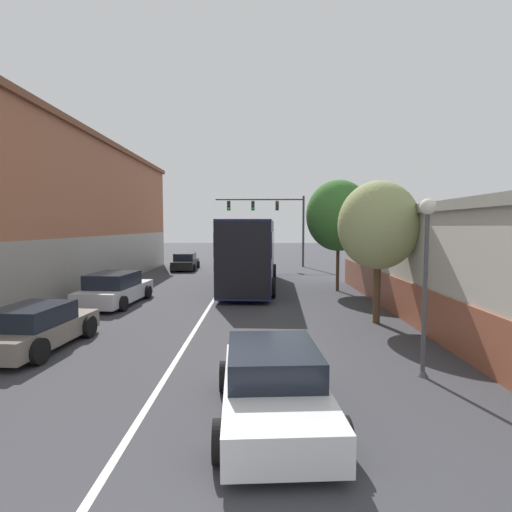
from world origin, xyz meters
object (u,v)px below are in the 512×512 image
at_px(bus, 251,250).
at_px(parked_car_left_mid, 185,262).
at_px(street_tree_far, 338,216).
at_px(parked_car_left_far, 36,328).
at_px(hatchback_foreground, 273,384).
at_px(parked_car_left_near, 115,289).
at_px(street_tree_near, 378,226).
at_px(street_lamp, 426,264).
at_px(traffic_signal_gantry, 273,214).

bearing_deg(bus, parked_car_left_mid, 33.21).
bearing_deg(street_tree_far, parked_car_left_far, -135.44).
relative_size(bus, hatchback_foreground, 2.63).
xyz_separation_m(hatchback_foreground, parked_car_left_mid, (-6.17, 24.64, 0.02)).
height_order(parked_car_left_near, street_tree_near, street_tree_near).
distance_m(parked_car_left_mid, street_tree_far, 14.90).
xyz_separation_m(bus, parked_car_left_far, (-5.77, -11.55, -1.49)).
height_order(hatchback_foreground, parked_car_left_far, parked_car_left_far).
height_order(bus, parked_car_left_mid, bus).
xyz_separation_m(parked_car_left_mid, street_lamp, (9.69, -22.62, 1.99)).
xyz_separation_m(bus, street_tree_near, (4.69, -8.36, 1.37)).
xyz_separation_m(bus, hatchback_foreground, (0.75, -15.49, -1.50)).
height_order(hatchback_foreground, street_tree_far, street_tree_far).
bearing_deg(traffic_signal_gantry, street_tree_near, -81.33).
height_order(traffic_signal_gantry, street_lamp, traffic_signal_gantry).
bearing_deg(street_tree_far, parked_car_left_mid, 134.13).
bearing_deg(street_tree_near, parked_car_left_near, 162.76).
bearing_deg(parked_car_left_far, parked_car_left_near, 5.83).
bearing_deg(bus, parked_car_left_far, 156.02).
distance_m(bus, street_lamp, 14.15).
bearing_deg(bus, street_tree_far, -102.55).
bearing_deg(street_tree_far, street_tree_near, -89.90).
xyz_separation_m(street_lamp, street_tree_near, (0.42, 5.11, 0.86)).
relative_size(bus, parked_car_left_far, 2.68).
xyz_separation_m(hatchback_foreground, street_lamp, (3.52, 2.01, 2.01)).
height_order(parked_car_left_far, traffic_signal_gantry, traffic_signal_gantry).
relative_size(parked_car_left_far, street_lamp, 1.01).
relative_size(bus, parked_car_left_near, 2.33).
xyz_separation_m(bus, traffic_signal_gantry, (1.67, 11.45, 2.36)).
relative_size(traffic_signal_gantry, street_tree_near, 1.49).
bearing_deg(bus, parked_car_left_near, 133.27).
xyz_separation_m(bus, street_lamp, (4.27, -13.48, 0.51)).
xyz_separation_m(hatchback_foreground, street_tree_near, (3.94, 7.13, 2.87)).
xyz_separation_m(bus, street_tree_far, (4.68, -1.26, 1.91)).
bearing_deg(hatchback_foreground, parked_car_left_mid, 10.74).
relative_size(hatchback_foreground, street_lamp, 1.03).
height_order(bus, parked_car_left_near, bus).
relative_size(hatchback_foreground, street_tree_far, 0.71).
distance_m(parked_car_left_mid, traffic_signal_gantry, 8.39).
bearing_deg(street_tree_far, traffic_signal_gantry, 103.32).
xyz_separation_m(street_tree_near, street_tree_far, (-0.01, 7.10, 0.54)).
bearing_deg(parked_car_left_far, bus, -21.89).
bearing_deg(hatchback_foreground, street_tree_far, -18.75).
bearing_deg(parked_car_left_mid, bus, -152.07).
distance_m(hatchback_foreground, parked_car_left_far, 7.62).
height_order(parked_car_left_mid, street_tree_far, street_tree_far).
distance_m(parked_car_left_near, street_tree_far, 11.73).
height_order(parked_car_left_mid, street_lamp, street_lamp).
distance_m(hatchback_foreground, street_tree_near, 8.63).
height_order(bus, street_tree_far, street_tree_far).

